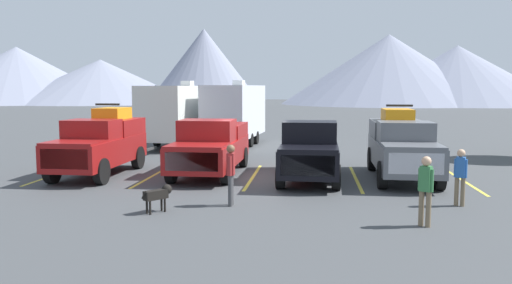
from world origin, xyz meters
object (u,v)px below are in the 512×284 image
at_px(camper_trailer_a, 181,111).
at_px(pickup_truck_a, 101,143).
at_px(pickup_truck_c, 310,148).
at_px(person_a, 426,186).
at_px(person_c, 460,173).
at_px(pickup_truck_d, 401,145).
at_px(dog, 159,194).
at_px(pickup_truck_b, 211,146).
at_px(person_b, 231,171).
at_px(camper_trailer_b, 235,111).

bearing_deg(camper_trailer_a, pickup_truck_a, -93.16).
distance_m(pickup_truck_c, person_a, 6.90).
xyz_separation_m(person_a, person_c, (1.44, 2.33, -0.05)).
bearing_deg(person_c, pickup_truck_c, 136.62).
height_order(pickup_truck_a, person_c, pickup_truck_a).
distance_m(pickup_truck_a, pickup_truck_c, 7.96).
distance_m(pickup_truck_c, pickup_truck_d, 3.37).
height_order(pickup_truck_d, person_c, pickup_truck_d).
relative_size(camper_trailer_a, dog, 11.79).
bearing_deg(person_a, camper_trailer_a, 121.73).
xyz_separation_m(pickup_truck_b, camper_trailer_a, (-3.61, 9.52, 0.86)).
bearing_deg(dog, person_b, 28.09).
distance_m(pickup_truck_b, person_c, 9.24).
relative_size(pickup_truck_b, camper_trailer_b, 0.76).
bearing_deg(pickup_truck_a, person_c, -18.31).
xyz_separation_m(pickup_truck_d, camper_trailer_a, (-10.73, 9.68, 0.73)).
bearing_deg(camper_trailer_b, pickup_truck_c, -67.67).
relative_size(pickup_truck_b, pickup_truck_d, 1.02).
height_order(camper_trailer_a, person_c, camper_trailer_a).
relative_size(pickup_truck_d, person_c, 3.55).
bearing_deg(dog, person_c, 11.11).
distance_m(person_c, dog, 8.36).
distance_m(pickup_truck_c, person_b, 5.13).
bearing_deg(pickup_truck_c, pickup_truck_a, 179.68).
xyz_separation_m(camper_trailer_b, dog, (0.37, -16.18, -1.47)).
relative_size(pickup_truck_a, camper_trailer_b, 0.69).
height_order(pickup_truck_a, person_a, pickup_truck_a).
distance_m(pickup_truck_a, person_a, 12.48).
xyz_separation_m(camper_trailer_a, camper_trailer_b, (3.05, 0.43, 0.01)).
bearing_deg(pickup_truck_b, camper_trailer_a, 110.79).
bearing_deg(pickup_truck_c, dog, -125.41).
relative_size(pickup_truck_c, person_b, 3.25).
distance_m(camper_trailer_a, camper_trailer_b, 3.08).
distance_m(pickup_truck_a, pickup_truck_b, 4.21).
bearing_deg(person_a, pickup_truck_a, 149.38).
xyz_separation_m(pickup_truck_a, pickup_truck_c, (7.95, -0.04, -0.11)).
height_order(pickup_truck_d, person_a, pickup_truck_d).
relative_size(pickup_truck_b, person_a, 3.44).
xyz_separation_m(pickup_truck_a, person_c, (12.17, -4.03, -0.29)).
bearing_deg(camper_trailer_a, person_a, -58.27).
xyz_separation_m(pickup_truck_c, dog, (-3.98, -5.59, -0.62)).
distance_m(pickup_truck_a, person_c, 12.82).
distance_m(camper_trailer_a, person_a, 19.38).
bearing_deg(pickup_truck_c, person_a, -66.22).
height_order(pickup_truck_d, camper_trailer_b, camper_trailer_b).
relative_size(pickup_truck_a, dog, 6.92).
bearing_deg(dog, pickup_truck_b, 88.22).
height_order(person_c, dog, person_c).
relative_size(pickup_truck_b, person_c, 3.63).
height_order(camper_trailer_a, person_b, camper_trailer_a).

